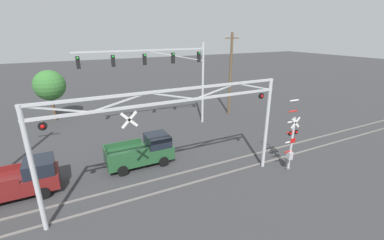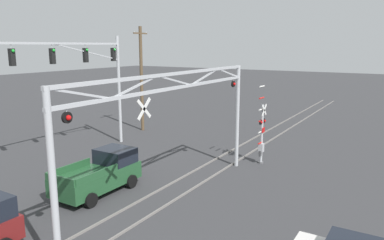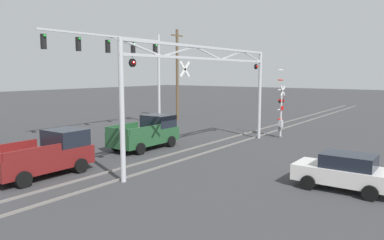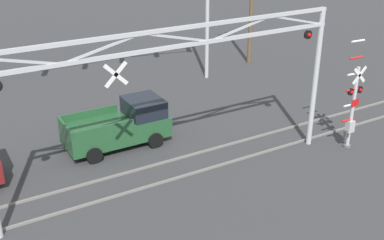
# 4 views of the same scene
# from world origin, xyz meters

# --- Properties ---
(rail_track_near) EXTENTS (80.00, 0.08, 0.10)m
(rail_track_near) POSITION_xyz_m (0.00, 15.15, 0.05)
(rail_track_near) COLOR gray
(rail_track_near) RESTS_ON ground_plane
(rail_track_far) EXTENTS (80.00, 0.08, 0.10)m
(rail_track_far) POSITION_xyz_m (0.00, 16.58, 0.05)
(rail_track_far) COLOR gray
(rail_track_far) RESTS_ON ground_plane
(crossing_gantry) EXTENTS (14.18, 0.28, 6.41)m
(crossing_gantry) POSITION_xyz_m (-0.02, 14.87, 4.56)
(crossing_gantry) COLOR #B7BABF
(crossing_gantry) RESTS_ON ground_plane
(crossing_signal_mast) EXTENTS (1.09, 0.35, 5.15)m
(crossing_signal_mast) POSITION_xyz_m (8.27, 13.70, 1.94)
(crossing_signal_mast) COLOR #B7BABF
(crossing_signal_mast) RESTS_ON ground_plane
(pickup_truck_lead) EXTENTS (4.77, 2.33, 2.08)m
(pickup_truck_lead) POSITION_xyz_m (-0.67, 19.20, 0.99)
(pickup_truck_lead) COLOR #23512D
(pickup_truck_lead) RESTS_ON ground_plane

